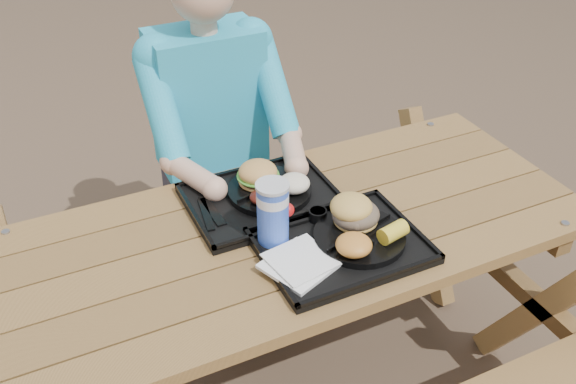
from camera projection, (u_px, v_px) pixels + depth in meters
name	position (u px, v px, depth m)	size (l,w,h in m)	color
picnic_table	(288.00, 319.00, 2.09)	(1.80, 1.49, 0.75)	#999999
tray_near	(341.00, 246.00, 1.80)	(0.45, 0.35, 0.02)	black
tray_far	(262.00, 200.00, 1.98)	(0.45, 0.35, 0.02)	black
plate_near	(359.00, 237.00, 1.80)	(0.26, 0.26, 0.02)	black
plate_far	(270.00, 191.00, 1.99)	(0.26, 0.26, 0.02)	black
napkin_stack	(299.00, 264.00, 1.71)	(0.16, 0.16, 0.02)	white
soda_cup	(273.00, 214.00, 1.76)	(0.09, 0.09, 0.18)	blue
condiment_bbq	(318.00, 215.00, 1.87)	(0.05, 0.05, 0.03)	black
condiment_mustard	(337.00, 208.00, 1.90)	(0.05, 0.05, 0.03)	gold
sandwich	(357.00, 203.00, 1.80)	(0.13, 0.13, 0.13)	gold
mac_cheese	(354.00, 245.00, 1.72)	(0.10, 0.10, 0.05)	gold
corn_cob	(393.00, 232.00, 1.76)	(0.08, 0.08, 0.05)	yellow
cutlery_far	(212.00, 210.00, 1.91)	(0.03, 0.16, 0.01)	black
burger	(258.00, 168.00, 1.97)	(0.12, 0.12, 0.11)	#D19449
baked_beans	(262.00, 197.00, 1.91)	(0.07, 0.07, 0.03)	#48150E
potato_salad	(294.00, 183.00, 1.95)	(0.10, 0.10, 0.05)	white
diner	(214.00, 157.00, 2.42)	(0.48, 0.84, 1.28)	#1992B2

